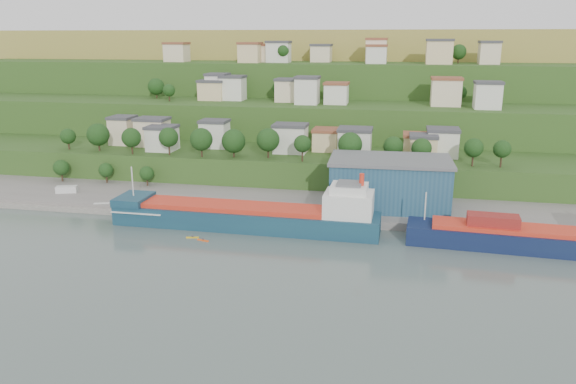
% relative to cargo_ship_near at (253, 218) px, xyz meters
% --- Properties ---
extents(ground, '(500.00, 500.00, 0.00)m').
position_rel_cargo_ship_near_xyz_m(ground, '(-3.69, -10.35, -2.67)').
color(ground, '#42514B').
rests_on(ground, ground).
extents(quay, '(220.00, 26.00, 4.00)m').
position_rel_cargo_ship_near_xyz_m(quay, '(16.31, 17.65, -2.67)').
color(quay, slate).
rests_on(quay, ground).
extents(pebble_beach, '(40.00, 18.00, 2.40)m').
position_rel_cargo_ship_near_xyz_m(pebble_beach, '(-58.69, 11.65, -2.67)').
color(pebble_beach, slate).
rests_on(pebble_beach, ground).
extents(hillside, '(360.00, 210.70, 96.00)m').
position_rel_cargo_ship_near_xyz_m(hillside, '(-3.68, 158.31, -2.58)').
color(hillside, '#284719').
rests_on(hillside, ground).
extents(cargo_ship_near, '(65.28, 11.16, 16.75)m').
position_rel_cargo_ship_near_xyz_m(cargo_ship_near, '(0.00, 0.00, 0.00)').
color(cargo_ship_near, '#133048').
rests_on(cargo_ship_near, ground).
extents(cargo_ship_far, '(55.12, 12.38, 14.85)m').
position_rel_cargo_ship_near_xyz_m(cargo_ship_far, '(65.97, -2.22, -0.33)').
color(cargo_ship_far, '#0D143A').
rests_on(cargo_ship_far, ground).
extents(warehouse, '(31.61, 20.02, 12.80)m').
position_rel_cargo_ship_near_xyz_m(warehouse, '(31.84, 18.58, 5.76)').
color(warehouse, navy).
rests_on(warehouse, quay).
extents(caravan, '(6.19, 4.08, 2.67)m').
position_rel_cargo_ship_near_xyz_m(caravan, '(-58.78, 14.10, -0.14)').
color(caravan, silver).
rests_on(caravan, pebble_beach).
extents(dinghy, '(4.32, 2.65, 0.81)m').
position_rel_cargo_ship_near_xyz_m(dinghy, '(-43.60, 6.08, -1.07)').
color(dinghy, silver).
rests_on(dinghy, pebble_beach).
extents(kayak_orange, '(2.99, 1.31, 0.74)m').
position_rel_cargo_ship_near_xyz_m(kayak_orange, '(-9.14, -10.79, -2.46)').
color(kayak_orange, '#ED5315').
rests_on(kayak_orange, ground).
extents(kayak_yellow, '(2.98, 1.14, 0.73)m').
position_rel_cargo_ship_near_xyz_m(kayak_yellow, '(-12.16, -9.44, -2.46)').
color(kayak_yellow, gold).
rests_on(kayak_yellow, ground).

